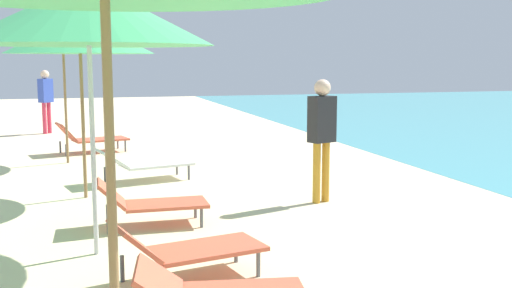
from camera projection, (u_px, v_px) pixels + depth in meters
The scene contains 9 objects.
umbrella_fifth at pixel (88, 13), 6.02m from camera, with size 2.50×2.50×2.85m.
lounger_fifth_shoreside at pixel (150, 202), 7.40m from camera, with size 1.33×0.59×0.59m.
lounger_fifth_inland at pixel (186, 247), 5.56m from camera, with size 1.48×0.85×0.60m.
umbrella_sixth at pixel (80, 36), 8.64m from camera, with size 2.10×2.10×2.67m.
lounger_sixth_shoreside at pixel (144, 163), 10.13m from camera, with size 1.65×0.97×0.58m.
umbrella_farthest at pixel (63, 34), 11.63m from camera, with size 2.04×2.04×2.78m.
lounger_farthest_shoreside at pixel (91, 138), 13.26m from camera, with size 1.58×0.99×0.68m.
person_walking_mid at pixel (46, 95), 16.58m from camera, with size 0.41×0.41×1.73m.
person_walking_far at pixel (322, 128), 8.53m from camera, with size 0.41×0.33×1.74m.
Camera 1 is at (0.32, 6.58, 2.01)m, focal length 42.73 mm.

